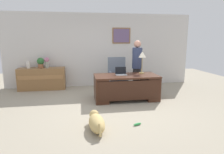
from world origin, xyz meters
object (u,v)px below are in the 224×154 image
object	(u,v)px
desk_lamp	(142,56)
vase_with_flowers	(47,62)
desk	(126,86)
laptop	(121,73)
credenza	(42,79)
dog_toy_ball	(101,121)
armchair	(117,76)
dog_lying	(96,122)
vase_empty	(28,65)
potted_plant	(41,62)
dog_toy_bone	(137,124)
person_standing	(137,66)

from	to	relation	value
desk_lamp	vase_with_flowers	bearing A→B (deg)	154.49
desk	laptop	distance (m)	0.42
credenza	dog_toy_ball	world-z (taller)	credenza
armchair	dog_lying	distance (m)	3.04
dog_lying	vase_empty	distance (m)	4.10
armchair	potted_plant	size ratio (longest dim) A/B	3.19
desk_lamp	dog_toy_bone	xyz separation A→B (m)	(-0.71, -1.99, -1.24)
desk_lamp	vase_with_flowers	size ratio (longest dim) A/B	1.81
desk	potted_plant	world-z (taller)	potted_plant
dog_toy_ball	desk_lamp	bearing A→B (deg)	50.71
dog_toy_ball	dog_toy_bone	xyz separation A→B (m)	(0.73, -0.23, -0.02)
armchair	desk_lamp	bearing A→B (deg)	-53.85
armchair	vase_with_flowers	bearing A→B (deg)	165.68
armchair	dog_lying	xyz separation A→B (m)	(-0.97, -2.86, -0.35)
desk	potted_plant	distance (m)	3.19
desk	laptop	size ratio (longest dim) A/B	5.74
potted_plant	laptop	bearing A→B (deg)	-31.71
dog_lying	dog_toy_ball	distance (m)	0.33
dog_toy_bone	armchair	bearing A→B (deg)	87.61
potted_plant	armchair	bearing A→B (deg)	-13.24
laptop	dog_toy_ball	size ratio (longest dim) A/B	3.27
credenza	dog_toy_bone	bearing A→B (deg)	-54.09
credenza	potted_plant	size ratio (longest dim) A/B	4.41
dog_lying	desk_lamp	distance (m)	2.81
laptop	dog_toy_ball	distance (m)	1.95
credenza	dog_lying	distance (m)	3.84
armchair	vase_empty	xyz separation A→B (m)	(-3.02, 0.61, 0.39)
laptop	vase_with_flowers	bearing A→B (deg)	146.09
dog_lying	dog_toy_bone	xyz separation A→B (m)	(0.85, 0.06, -0.13)
person_standing	dog_lying	world-z (taller)	person_standing
armchair	vase_empty	world-z (taller)	armchair
credenza	armchair	distance (m)	2.67
laptop	vase_empty	size ratio (longest dim) A/B	1.29
desk	vase_empty	world-z (taller)	vase_empty
person_standing	vase_with_flowers	bearing A→B (deg)	161.96
vase_with_flowers	dog_toy_bone	distance (m)	4.22
credenza	armchair	world-z (taller)	armchair
armchair	person_standing	world-z (taller)	person_standing
desk	dog_lying	bearing A→B (deg)	-119.57
armchair	potted_plant	xyz separation A→B (m)	(-2.61, 0.61, 0.46)
desk_lamp	dog_toy_bone	size ratio (longest dim) A/B	3.45
armchair	laptop	world-z (taller)	armchair
credenza	laptop	bearing A→B (deg)	-31.81
credenza	vase_empty	bearing A→B (deg)	179.81
desk	desk_lamp	world-z (taller)	desk_lamp
dog_toy_bone	dog_toy_ball	bearing A→B (deg)	162.42
person_standing	vase_with_flowers	distance (m)	3.14
person_standing	armchair	bearing A→B (deg)	148.35
desk	dog_lying	size ratio (longest dim) A/B	2.09
credenza	person_standing	distance (m)	3.36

